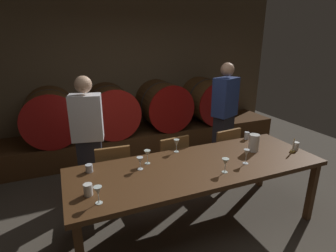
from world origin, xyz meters
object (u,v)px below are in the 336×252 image
Objects in this scene: wine_glass_left at (140,161)px; dining_table at (198,170)px; wine_glass_center_left at (147,154)px; pitcher at (254,143)px; wine_glass_right at (225,162)px; wine_barrel_far_right at (208,100)px; wine_glass_far_right at (246,153)px; chair_right at (222,154)px; guest_left at (89,139)px; wine_barrel_far_left at (51,116)px; cup_far_right at (296,146)px; cup_far_left at (88,190)px; cup_center_right at (247,136)px; chair_center at (171,163)px; candle_center at (293,149)px; wine_glass_center_right at (176,143)px; wine_barrel_center_right at (163,105)px; wine_barrel_center_left at (110,110)px; guest_right at (224,118)px; chair_left at (113,174)px; wine_glass_far_left at (98,191)px; cup_center_left at (89,168)px.

dining_table is at bearing -13.13° from wine_glass_left.
pitcher is at bearing -7.57° from wine_glass_center_left.
wine_barrel_far_right is at bearing 62.44° from wine_glass_right.
wine_glass_far_right is (-0.31, -0.24, 0.01)m from pitcher.
chair_right is 0.53× the size of guest_left.
cup_far_right is at bearing -42.15° from wine_barrel_far_left.
guest_left is 1.93m from wine_glass_far_right.
cup_far_left is at bearing 175.20° from wine_glass_right.
wine_barrel_far_left is at bearing 140.95° from cup_center_right.
wine_glass_right is (0.19, -0.94, 0.40)m from chair_center.
candle_center reaches higher than wine_glass_center_left.
wine_barrel_far_left is at bearing -59.67° from guest_left.
wine_glass_far_right is (0.98, -0.41, 0.00)m from wine_glass_center_left.
candle_center is 1.83× the size of cup_center_right.
guest_left is 7.96× the size of pitcher.
dining_table is 1.05m from chair_right.
wine_glass_center_right is at bearing 159.72° from cup_far_right.
cup_far_left is (-0.15, -1.18, -0.02)m from guest_left.
wine_barrel_far_left is 2.79m from dining_table.
wine_barrel_center_right reaches higher than dining_table.
wine_barrel_far_left and wine_barrel_center_left have the same top height.
guest_right is at bearing -40.71° from wine_barrel_center_left.
chair_left reaches higher than cup_far_right.
chair_right is at bearing -37.38° from wine_barrel_far_left.
wine_glass_right is (1.26, 0.04, -0.00)m from wine_glass_far_left.
pitcher is at bearing 162.72° from chair_left.
wine_glass_right is at bearing -174.39° from candle_center.
cup_far_left is 2.20m from cup_center_right.
dining_table is 0.81m from pitcher.
candle_center is at bearing 110.16° from chair_right.
guest_left is at bearing 151.48° from candle_center.
chair_center is 1.11m from guest_left.
guest_right is 10.53× the size of wine_glass_far_right.
guest_right is at bearing 83.00° from cup_center_right.
wine_barrel_center_right is 6.01× the size of wine_glass_far_left.
wine_barrel_center_right is at bearing 72.68° from wine_glass_center_right.
cup_center_right is at bearing 23.05° from dining_table.
chair_right is 0.72m from pitcher.
wine_glass_far_left is at bearing 37.40° from chair_center.
candle_center is at bearing 139.86° from chair_center.
wine_barrel_far_left is at bearing -64.70° from chair_left.
wine_barrel_far_right reaches higher than cup_center_left.
wine_glass_center_right reaches higher than dining_table.
cup_far_right is at bearing -54.64° from wine_barrel_center_left.
wine_barrel_far_right is 4.44× the size of pitcher.
dining_table is at bearing 172.66° from candle_center.
cup_center_left is (-0.49, 0.15, -0.06)m from wine_glass_left.
cup_center_right is at bearing 9.79° from wine_glass_left.
wine_barrel_far_right is at bearing 50.80° from wine_glass_center_right.
wine_barrel_far_left reaches higher than cup_far_right.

